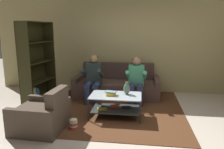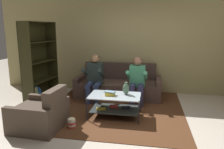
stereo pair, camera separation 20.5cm
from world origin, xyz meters
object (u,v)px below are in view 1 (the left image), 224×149
at_px(vase, 127,88).
at_px(armchair, 42,116).
at_px(couch, 117,86).
at_px(bookshelf, 35,68).
at_px(person_seated_left, 93,77).
at_px(popcorn_tub, 74,123).
at_px(coffee_table, 116,102).
at_px(book_stack, 111,93).
at_px(person_seated_right, 136,79).

bearing_deg(vase, armchair, -149.24).
height_order(couch, armchair, couch).
relative_size(bookshelf, armchair, 2.20).
distance_m(person_seated_left, popcorn_tub, 1.68).
height_order(person_seated_left, coffee_table, person_seated_left).
height_order(vase, armchair, armchair).
xyz_separation_m(coffee_table, vase, (0.22, 0.10, 0.29)).
height_order(couch, vase, couch).
xyz_separation_m(book_stack, popcorn_tub, (-0.61, -0.65, -0.41)).
bearing_deg(person_seated_right, person_seated_left, 179.82).
bearing_deg(vase, book_stack, -158.06).
bearing_deg(person_seated_left, bookshelf, -175.21).
bearing_deg(person_seated_left, coffee_table, -53.54).
bearing_deg(popcorn_tub, bookshelf, 134.69).
relative_size(book_stack, popcorn_tub, 1.24).
bearing_deg(armchair, person_seated_right, 45.63).
bearing_deg(popcorn_tub, couch, 75.13).
relative_size(armchair, popcorn_tub, 4.60).
relative_size(person_seated_left, vase, 4.50).
relative_size(vase, bookshelf, 0.13).
xyz_separation_m(person_seated_right, popcorn_tub, (-1.11, -1.59, -0.53)).
xyz_separation_m(coffee_table, armchair, (-1.26, -0.79, -0.05)).
height_order(coffee_table, armchair, armchair).
relative_size(person_seated_right, bookshelf, 0.58).
bearing_deg(coffee_table, bookshelf, 159.91).
xyz_separation_m(armchair, popcorn_tub, (0.55, 0.11, -0.17)).
distance_m(person_seated_right, book_stack, 1.07).
height_order(person_seated_right, popcorn_tub, person_seated_right).
height_order(person_seated_right, vase, person_seated_right).
xyz_separation_m(coffee_table, book_stack, (-0.10, -0.03, 0.20)).
bearing_deg(coffee_table, person_seated_left, 126.46).
bearing_deg(person_seated_right, popcorn_tub, -124.90).
relative_size(couch, bookshelf, 1.14).
xyz_separation_m(couch, coffee_table, (0.14, -1.47, 0.03)).
bearing_deg(book_stack, armchair, -147.07).
xyz_separation_m(vase, armchair, (-1.48, -0.88, -0.33)).
bearing_deg(couch, book_stack, -88.38).
distance_m(vase, armchair, 1.76).
xyz_separation_m(person_seated_left, armchair, (-0.59, -1.70, -0.38)).
height_order(vase, book_stack, vase).
height_order(coffee_table, bookshelf, bookshelf).
relative_size(coffee_table, book_stack, 4.34).
distance_m(person_seated_right, armchair, 2.40).
bearing_deg(popcorn_tub, armchair, -168.75).
height_order(couch, book_stack, couch).
relative_size(couch, armchair, 2.50).
distance_m(vase, popcorn_tub, 1.31).
height_order(person_seated_left, person_seated_right, person_seated_left).
distance_m(person_seated_left, armchair, 1.84).
height_order(vase, bookshelf, bookshelf).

